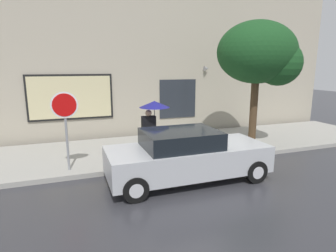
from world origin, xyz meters
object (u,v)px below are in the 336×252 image
at_px(parked_car, 186,156).
at_px(street_tree, 262,55).
at_px(pedestrian_with_umbrella, 153,112).
at_px(stop_sign, 65,116).
at_px(fire_hydrant, 191,140).

distance_m(parked_car, street_tree, 5.16).
bearing_deg(pedestrian_with_umbrella, street_tree, -2.67).
bearing_deg(stop_sign, parked_car, -26.08).
height_order(parked_car, street_tree, street_tree).
xyz_separation_m(pedestrian_with_umbrella, street_tree, (4.15, -0.19, 1.93)).
relative_size(parked_car, pedestrian_with_umbrella, 2.39).
bearing_deg(street_tree, pedestrian_with_umbrella, 177.33).
bearing_deg(fire_hydrant, pedestrian_with_umbrella, -176.88).
height_order(parked_car, pedestrian_with_umbrella, pedestrian_with_umbrella).
xyz_separation_m(street_tree, stop_sign, (-6.95, -0.40, -1.80)).
height_order(pedestrian_with_umbrella, street_tree, street_tree).
height_order(fire_hydrant, street_tree, street_tree).
relative_size(pedestrian_with_umbrella, stop_sign, 0.81).
relative_size(parked_car, stop_sign, 1.93).
relative_size(street_tree, stop_sign, 2.00).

